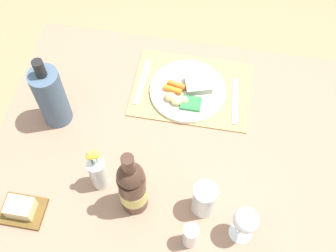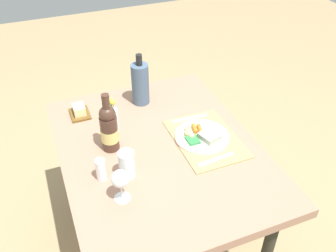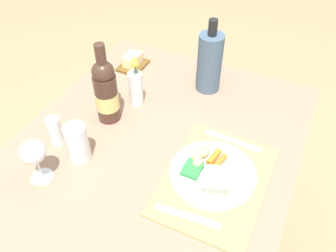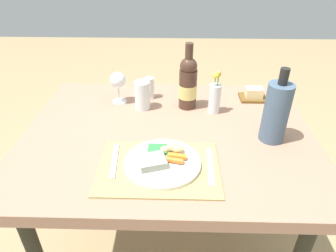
# 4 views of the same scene
# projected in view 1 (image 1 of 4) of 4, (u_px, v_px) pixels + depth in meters

# --- Properties ---
(ground_plane) EXTENTS (8.00, 8.00, 0.00)m
(ground_plane) POSITION_uv_depth(u_px,v_px,m) (172.00, 220.00, 2.07)
(ground_plane) COLOR tan
(dining_table) EXTENTS (1.18, 0.92, 0.76)m
(dining_table) POSITION_uv_depth(u_px,v_px,m) (173.00, 156.00, 1.48)
(dining_table) COLOR #A0765E
(dining_table) RESTS_ON ground_plane
(placemat) EXTENTS (0.42, 0.30, 0.01)m
(placemat) POSITION_uv_depth(u_px,v_px,m) (191.00, 89.00, 1.53)
(placemat) COLOR tan
(placemat) RESTS_ON dining_table
(dinner_plate) EXTENTS (0.27, 0.27, 0.04)m
(dinner_plate) POSITION_uv_depth(u_px,v_px,m) (188.00, 91.00, 1.51)
(dinner_plate) COLOR white
(dinner_plate) RESTS_ON placemat
(fork) EXTENTS (0.04, 0.19, 0.00)m
(fork) POSITION_uv_depth(u_px,v_px,m) (235.00, 101.00, 1.50)
(fork) COLOR silver
(fork) RESTS_ON placemat
(knife) EXTENTS (0.03, 0.20, 0.00)m
(knife) POSITION_uv_depth(u_px,v_px,m) (142.00, 82.00, 1.54)
(knife) COLOR silver
(knife) RESTS_ON placemat
(flower_vase) EXTENTS (0.05, 0.05, 0.20)m
(flower_vase) POSITION_uv_depth(u_px,v_px,m) (98.00, 172.00, 1.28)
(flower_vase) COLOR silver
(flower_vase) RESTS_ON dining_table
(salt_shaker) EXTENTS (0.05, 0.05, 0.10)m
(salt_shaker) POSITION_uv_depth(u_px,v_px,m) (190.00, 236.00, 1.21)
(salt_shaker) COLOR white
(salt_shaker) RESTS_ON dining_table
(wine_bottle) EXTENTS (0.08, 0.08, 0.30)m
(wine_bottle) POSITION_uv_depth(u_px,v_px,m) (132.00, 187.00, 1.21)
(wine_bottle) COLOR #452C21
(wine_bottle) RESTS_ON dining_table
(cooler_bottle) EXTENTS (0.09, 0.09, 0.29)m
(cooler_bottle) POSITION_uv_depth(u_px,v_px,m) (51.00, 97.00, 1.37)
(cooler_bottle) COLOR #475D74
(cooler_bottle) RESTS_ON dining_table
(water_tumbler) EXTENTS (0.07, 0.07, 0.13)m
(water_tumbler) POSITION_uv_depth(u_px,v_px,m) (204.00, 200.00, 1.26)
(water_tumbler) COLOR silver
(water_tumbler) RESTS_ON dining_table
(wine_glass) EXTENTS (0.07, 0.07, 0.15)m
(wine_glass) POSITION_uv_depth(u_px,v_px,m) (246.00, 221.00, 1.17)
(wine_glass) COLOR white
(wine_glass) RESTS_ON dining_table
(butter_dish) EXTENTS (0.13, 0.10, 0.06)m
(butter_dish) POSITION_uv_depth(u_px,v_px,m) (21.00, 209.00, 1.28)
(butter_dish) COLOR brown
(butter_dish) RESTS_ON dining_table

